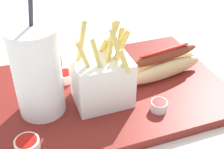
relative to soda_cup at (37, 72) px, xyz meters
The scene contains 9 objects.
ground_plane 0.18m from the soda_cup, ahead, with size 2.40×2.40×0.02m, color silver.
food_tray 0.17m from the soda_cup, ahead, with size 0.45×0.32×0.02m, color maroon.
soda_cup is the anchor object (origin of this frame).
fries_basket 0.12m from the soda_cup, ahead, with size 0.10×0.09×0.16m.
hot_dog_1 0.26m from the soda_cup, ahead, with size 0.19×0.08×0.07m.
ketchup_cup_1 0.12m from the soda_cup, 52.45° to the left, with size 0.04×0.04×0.02m.
ketchup_cup_2 0.22m from the soda_cup, 20.52° to the right, with size 0.03×0.03×0.02m.
ketchup_cup_3 0.12m from the soda_cup, 112.92° to the right, with size 0.04×0.04×0.02m.
napkin_stack 0.18m from the soda_cup, 40.58° to the left, with size 0.13×0.11×0.01m, color white.
Camera 1 is at (-0.17, -0.46, 0.39)m, focal length 48.46 mm.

